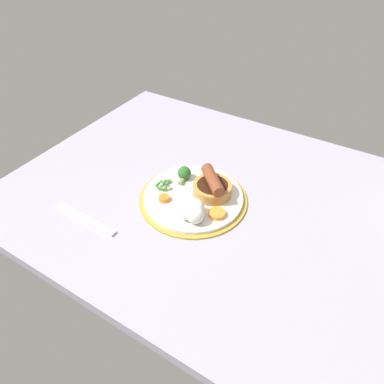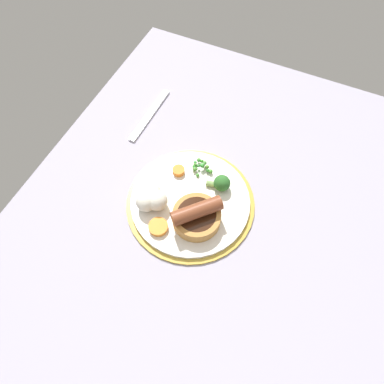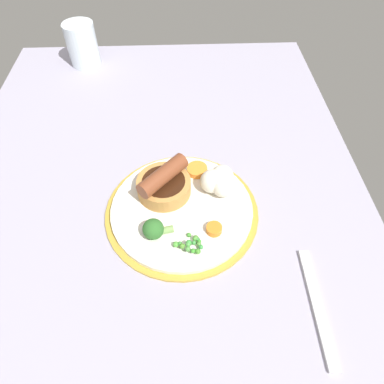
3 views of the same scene
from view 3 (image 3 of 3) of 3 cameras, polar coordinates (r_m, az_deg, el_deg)
The scene contains 10 objects.
dining_table at distance 66.60cm, azimuth -5.84°, elevation -0.12°, with size 110.00×80.00×3.00cm, color #9E99AD.
dinner_plate at distance 61.15cm, azimuth -1.71°, elevation -3.01°, with size 27.27×27.27×1.40cm.
sausage_pudding at distance 61.21cm, azimuth -4.74°, elevation 1.38°, with size 9.72×9.72×5.86cm.
pea_pile at distance 55.14cm, azimuth -0.18°, elevation -8.72°, with size 4.25×4.86×1.83cm.
broccoli_floret_near at distance 56.14cm, azimuth -6.69°, elevation -6.18°, with size 3.53×5.51×3.53cm.
cauliflower_floret at distance 61.70cm, azimuth 4.50°, elevation 1.84°, with size 6.44×6.23×4.33cm.
carrot_slice_0 at distance 65.57cm, azimuth 0.85°, elevation 3.73°, with size 3.92×3.92×1.10cm, color orange.
carrot_slice_1 at distance 57.20cm, azimuth 3.70°, elevation -6.18°, with size 2.65×2.65×1.18cm, color orange.
fork at distance 56.05cm, azimuth 20.16°, elevation -17.29°, with size 18.00×1.60×0.60cm, color silver.
drinking_glass at distance 101.71cm, azimuth -17.84°, elevation 22.39°, with size 7.91×7.91×10.76cm, color silver.
Camera 3 is at (-42.40, -5.01, 52.62)cm, focal length 32.00 mm.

